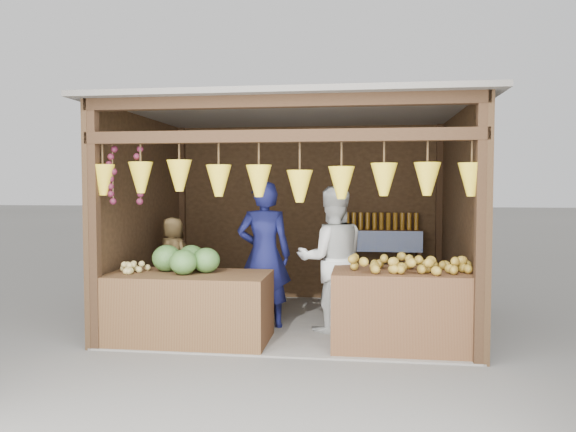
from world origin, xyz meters
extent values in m
plane|color=#514F49|center=(0.00, 0.00, 0.00)|extent=(80.00, 80.00, 0.00)
cube|color=slate|center=(0.00, 0.00, 0.01)|extent=(4.00, 3.00, 0.02)
cube|color=black|center=(0.00, 1.50, 1.30)|extent=(4.00, 0.06, 2.60)
cube|color=black|center=(-2.00, 0.00, 1.30)|extent=(0.06, 3.00, 2.60)
cube|color=black|center=(2.00, 0.00, 1.30)|extent=(0.06, 3.00, 2.60)
cube|color=#605B54|center=(0.00, 0.00, 2.63)|extent=(4.30, 3.30, 0.06)
cube|color=black|center=(-1.94, -1.44, 1.30)|extent=(0.11, 0.11, 2.60)
cube|color=black|center=(1.94, -1.44, 1.30)|extent=(0.11, 0.11, 2.60)
cube|color=black|center=(-1.94, 1.44, 1.30)|extent=(0.11, 0.11, 2.60)
cube|color=black|center=(1.94, 1.44, 1.30)|extent=(0.11, 0.11, 2.60)
cube|color=black|center=(0.00, -1.44, 2.20)|extent=(4.00, 0.12, 0.12)
cube|color=black|center=(0.00, -1.44, 2.54)|extent=(4.00, 0.12, 0.12)
cube|color=#382314|center=(1.05, 1.30, 1.05)|extent=(1.25, 0.30, 0.05)
cube|color=#382314|center=(0.47, 1.30, 0.53)|extent=(0.05, 0.28, 1.05)
cube|color=#382314|center=(1.64, 1.30, 0.53)|extent=(0.05, 0.28, 1.05)
cube|color=blue|center=(1.05, 1.14, 0.92)|extent=(1.25, 0.02, 0.30)
cube|color=#482B18|center=(-1.05, -1.06, 0.38)|extent=(1.75, 0.85, 0.76)
cube|color=#4C2C19|center=(1.24, -1.00, 0.41)|extent=(1.45, 0.85, 0.83)
cube|color=black|center=(-1.59, -0.01, 0.16)|extent=(0.34, 0.34, 0.32)
imported|color=#121546|center=(-0.34, -0.33, 0.89)|extent=(0.69, 0.49, 1.77)
imported|color=silver|center=(0.48, -0.40, 0.85)|extent=(0.95, 0.81, 1.71)
imported|color=brown|center=(-1.59, -0.01, 0.81)|extent=(0.58, 0.51, 0.99)
camera|label=1|loc=(0.82, -6.92, 1.71)|focal=35.00mm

